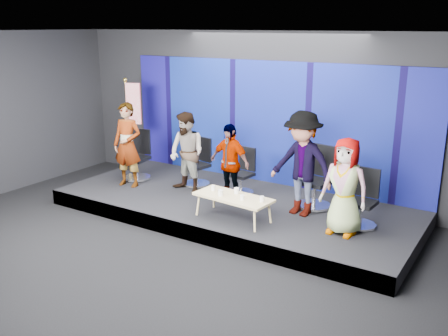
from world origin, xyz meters
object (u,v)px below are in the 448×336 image
(panelist_c, at_px, (229,163))
(mug_d, at_px, (242,197))
(mug_a, at_px, (213,188))
(mug_e, at_px, (262,199))
(flag_stand, at_px, (132,122))
(chair_e, at_px, (362,208))
(chair_d, at_px, (316,187))
(chair_c, at_px, (243,179))
(panelist_b, at_px, (187,153))
(panelist_e, at_px, (345,187))
(chair_a, at_px, (138,163))
(coffee_table, at_px, (233,198))
(panelist_d, at_px, (302,164))
(mug_c, at_px, (237,191))
(panelist_a, at_px, (127,145))
(chair_b, at_px, (198,170))
(mug_b, at_px, (220,193))

(panelist_c, bearing_deg, mug_d, -40.93)
(mug_a, xyz_separation_m, mug_e, (1.03, -0.05, 0.00))
(flag_stand, bearing_deg, chair_e, -26.53)
(chair_d, relative_size, mug_a, 13.16)
(chair_c, bearing_deg, mug_e, -41.90)
(mug_d, distance_m, flag_stand, 4.24)
(panelist_b, xyz_separation_m, chair_d, (2.57, 0.58, -0.44))
(chair_c, xyz_separation_m, mug_e, (1.13, -1.29, 0.17))
(flag_stand, bearing_deg, panelist_e, -31.50)
(chair_a, height_order, coffee_table, chair_a)
(mug_d, bearing_deg, chair_c, 120.03)
(panelist_b, distance_m, mug_d, 2.04)
(panelist_d, relative_size, mug_c, 17.94)
(panelist_b, relative_size, chair_d, 1.41)
(panelist_a, relative_size, chair_c, 1.89)
(panelist_b, height_order, mug_e, panelist_b)
(chair_d, bearing_deg, flag_stand, -173.13)
(panelist_e, distance_m, flag_stand, 5.60)
(mug_e, distance_m, flag_stand, 4.50)
(mug_e, bearing_deg, panelist_d, 68.32)
(panelist_c, bearing_deg, chair_b, 162.99)
(coffee_table, bearing_deg, mug_d, -20.31)
(mug_a, bearing_deg, panelist_b, 147.06)
(panelist_b, distance_m, coffee_table, 1.81)
(chair_a, bearing_deg, mug_d, -25.87)
(panelist_b, xyz_separation_m, flag_stand, (-2.08, 0.67, 0.32))
(chair_c, xyz_separation_m, chair_e, (2.58, -0.40, 0.02))
(chair_a, relative_size, panelist_c, 0.72)
(flag_stand, bearing_deg, panelist_c, -32.92)
(chair_c, height_order, flag_stand, flag_stand)
(chair_c, relative_size, panelist_d, 0.50)
(panelist_e, distance_m, mug_c, 1.91)
(mug_a, bearing_deg, mug_b, -32.26)
(chair_a, distance_m, mug_d, 3.44)
(chair_d, distance_m, panelist_d, 0.76)
(chair_d, xyz_separation_m, chair_e, (1.02, -0.46, -0.06))
(panelist_b, relative_size, chair_c, 1.75)
(chair_d, height_order, flag_stand, flag_stand)
(panelist_a, height_order, chair_b, panelist_a)
(panelist_a, xyz_separation_m, mug_e, (3.43, -0.44, -0.41))
(chair_b, xyz_separation_m, panelist_d, (2.55, -0.41, 0.61))
(chair_b, bearing_deg, flag_stand, -174.12)
(chair_a, distance_m, panelist_d, 3.99)
(chair_c, height_order, panelist_c, panelist_c)
(mug_a, height_order, mug_d, same)
(panelist_c, bearing_deg, chair_d, 26.64)
(mug_d, distance_m, mug_e, 0.34)
(mug_c, relative_size, mug_d, 1.19)
(panelist_a, bearing_deg, panelist_e, -8.88)
(panelist_a, bearing_deg, panelist_d, -2.42)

